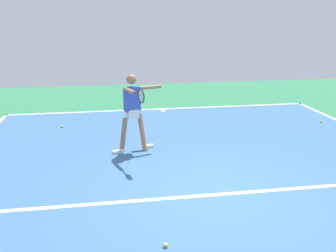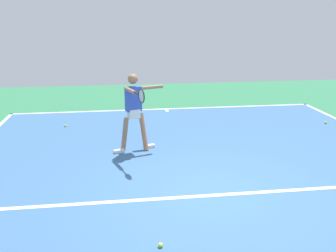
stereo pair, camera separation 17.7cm
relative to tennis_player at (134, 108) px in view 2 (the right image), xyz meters
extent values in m
plane|color=#2D754C|center=(-1.21, 2.32, -1.01)|extent=(21.61, 21.61, 0.00)
cube|color=#38608E|center=(-1.21, 2.32, -1.01)|extent=(9.89, 12.33, 0.00)
cube|color=white|center=(-1.21, -3.80, -1.01)|extent=(9.89, 0.10, 0.01)
cube|color=white|center=(-1.21, 2.39, -1.01)|extent=(7.42, 0.10, 0.01)
cube|color=white|center=(-1.21, -3.60, -1.01)|extent=(0.10, 0.30, 0.01)
cylinder|color=#9E7051|center=(-0.20, -0.11, -0.60)|extent=(0.23, 0.41, 0.85)
cube|color=white|center=(-0.34, -0.15, -0.98)|extent=(0.26, 0.17, 0.07)
cylinder|color=#9E7051|center=(0.23, 0.04, -0.60)|extent=(0.23, 0.41, 0.85)
cube|color=white|center=(0.37, 0.09, -0.98)|extent=(0.26, 0.17, 0.07)
cube|color=white|center=(0.02, -0.03, -0.14)|extent=(0.30, 0.27, 0.20)
cube|color=#334CB2|center=(0.02, -0.03, 0.19)|extent=(0.38, 0.28, 0.54)
sphere|color=#9E7051|center=(0.02, -0.03, 0.63)|extent=(0.22, 0.22, 0.22)
cylinder|color=#9E7051|center=(-0.40, -0.17, 0.41)|extent=(0.54, 0.25, 0.08)
cylinder|color=#9E7051|center=(0.09, 0.28, 0.44)|extent=(0.25, 0.54, 0.08)
cylinder|color=black|center=(-0.03, 0.64, 0.44)|extent=(0.10, 0.22, 0.03)
torus|color=black|center=(-0.11, 0.87, 0.44)|extent=(0.12, 0.29, 0.29)
cylinder|color=silver|center=(-0.11, 0.87, 0.44)|extent=(0.08, 0.24, 0.25)
sphere|color=#CCE033|center=(-5.50, -1.46, -0.98)|extent=(0.07, 0.07, 0.07)
sphere|color=#C6E53D|center=(1.83, -2.14, -0.98)|extent=(0.07, 0.07, 0.07)
sphere|color=#C6E53D|center=(-0.14, 3.74, -0.98)|extent=(0.07, 0.07, 0.07)
camera|label=1|loc=(0.52, 7.95, 1.95)|focal=39.58mm
camera|label=2|loc=(0.34, 7.98, 1.95)|focal=39.58mm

